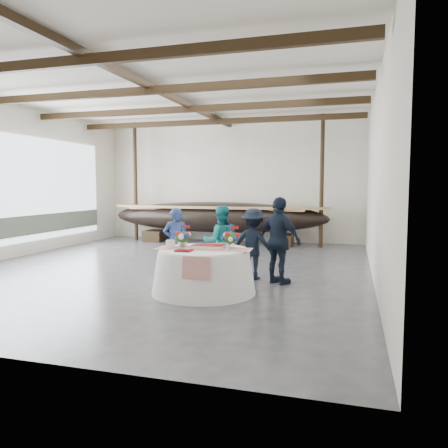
% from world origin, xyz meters
% --- Properties ---
extents(floor, '(10.00, 12.00, 0.01)m').
position_xyz_m(floor, '(0.00, 0.00, 0.00)').
color(floor, '#3D3D42').
rests_on(floor, ground).
extents(wall_back, '(10.00, 0.02, 4.50)m').
position_xyz_m(wall_back, '(0.00, 6.00, 2.25)').
color(wall_back, silver).
rests_on(wall_back, ground).
extents(wall_left, '(0.02, 12.00, 4.50)m').
position_xyz_m(wall_left, '(-5.00, 0.00, 2.25)').
color(wall_left, silver).
rests_on(wall_left, ground).
extents(wall_right, '(0.02, 12.00, 4.50)m').
position_xyz_m(wall_right, '(5.00, 0.00, 2.25)').
color(wall_right, silver).
rests_on(wall_right, ground).
extents(ceiling, '(10.00, 12.00, 0.01)m').
position_xyz_m(ceiling, '(0.00, 0.00, 4.50)').
color(ceiling, white).
rests_on(ceiling, wall_back).
extents(pavilion_structure, '(9.80, 11.76, 4.50)m').
position_xyz_m(pavilion_structure, '(0.00, 0.84, 4.00)').
color(pavilion_structure, black).
rests_on(pavilion_structure, ground).
extents(open_bay, '(0.03, 7.00, 3.20)m').
position_xyz_m(open_bay, '(-4.95, 1.00, 1.83)').
color(open_bay, silver).
rests_on(open_bay, ground).
extents(longboat_display, '(8.12, 1.62, 1.52)m').
position_xyz_m(longboat_display, '(-0.25, 4.96, 0.97)').
color(longboat_display, black).
rests_on(longboat_display, ground).
extents(banquet_table, '(2.04, 2.04, 0.87)m').
position_xyz_m(banquet_table, '(1.75, -2.21, 0.44)').
color(banquet_table, white).
rests_on(banquet_table, ground).
extents(tabletop_items, '(1.93, 0.97, 0.40)m').
position_xyz_m(tabletop_items, '(1.69, -2.06, 1.02)').
color(tabletop_items, red).
rests_on(tabletop_items, banquet_table).
extents(guest_woman_blue, '(0.69, 0.57, 1.61)m').
position_xyz_m(guest_woman_blue, '(0.66, -1.01, 0.80)').
color(guest_woman_blue, navy).
rests_on(guest_woman_blue, ground).
extents(guest_woman_teal, '(0.99, 0.90, 1.66)m').
position_xyz_m(guest_woman_teal, '(1.66, -0.78, 0.83)').
color(guest_woman_teal, teal).
rests_on(guest_woman_teal, ground).
extents(guest_man_left, '(1.13, 0.79, 1.59)m').
position_xyz_m(guest_man_left, '(2.40, -0.66, 0.80)').
color(guest_man_left, black).
rests_on(guest_man_left, ground).
extents(guest_man_right, '(1.17, 0.95, 1.87)m').
position_xyz_m(guest_man_right, '(3.04, -1.01, 0.93)').
color(guest_man_right, black).
rests_on(guest_man_right, ground).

